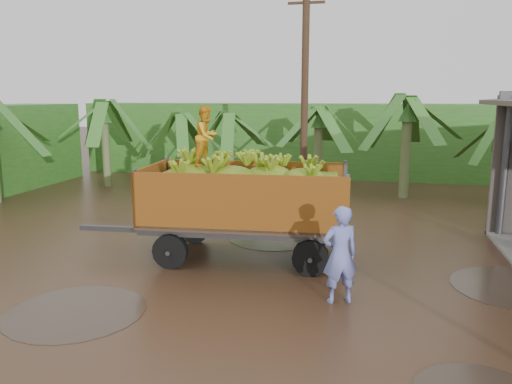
# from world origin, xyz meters

# --- Properties ---
(ground) EXTENTS (100.00, 100.00, 0.00)m
(ground) POSITION_xyz_m (0.00, 0.00, 0.00)
(ground) COLOR black
(ground) RESTS_ON ground
(hedge_north) EXTENTS (22.00, 3.00, 3.60)m
(hedge_north) POSITION_xyz_m (-2.00, 16.00, 1.80)
(hedge_north) COLOR #2D661E
(hedge_north) RESTS_ON ground
(banana_trailer) EXTENTS (6.92, 2.73, 3.74)m
(banana_trailer) POSITION_xyz_m (-1.35, 2.24, 1.48)
(banana_trailer) COLOR #AB6218
(banana_trailer) RESTS_ON ground
(man_blue) EXTENTS (0.83, 0.71, 1.93)m
(man_blue) POSITION_xyz_m (1.08, -0.04, 0.97)
(man_blue) COLOR #6D77C7
(man_blue) RESTS_ON ground
(utility_pole) EXTENTS (1.20, 0.24, 7.48)m
(utility_pole) POSITION_xyz_m (-0.60, 7.41, 3.79)
(utility_pole) COLOR #47301E
(utility_pole) RESTS_ON ground
(banana_plants) EXTENTS (25.03, 20.38, 4.10)m
(banana_plants) POSITION_xyz_m (-5.10, 6.70, 1.82)
(banana_plants) COLOR #2D661E
(banana_plants) RESTS_ON ground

